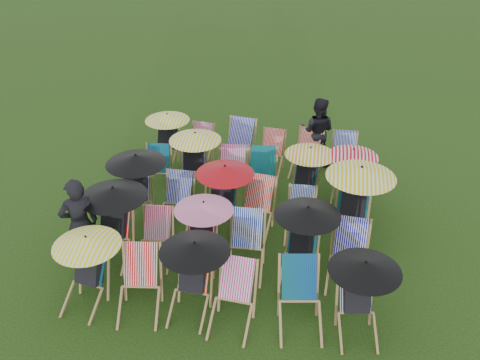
% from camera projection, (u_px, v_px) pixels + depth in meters
% --- Properties ---
extents(ground, '(100.00, 100.00, 0.00)m').
position_uv_depth(ground, '(238.00, 230.00, 10.04)').
color(ground, black).
rests_on(ground, ground).
extents(deckchair_0, '(1.03, 1.09, 1.22)m').
position_uv_depth(deckchair_0, '(85.00, 270.00, 8.09)').
color(deckchair_0, '#A67F4D').
rests_on(deckchair_0, ground).
extents(deckchair_1, '(0.75, 0.97, 0.97)m').
position_uv_depth(deckchair_1, '(139.00, 285.00, 8.04)').
color(deckchair_1, '#A67F4D').
rests_on(deckchair_1, ground).
extents(deckchair_2, '(1.05, 1.10, 1.25)m').
position_uv_depth(deckchair_2, '(192.00, 277.00, 7.94)').
color(deckchair_2, '#A67F4D').
rests_on(deckchair_2, ground).
extents(deckchair_3, '(0.70, 0.92, 0.94)m').
position_uv_depth(deckchair_3, '(232.00, 299.00, 7.80)').
color(deckchair_3, '#A67F4D').
rests_on(deckchair_3, ground).
extents(deckchair_4, '(0.80, 1.01, 0.99)m').
position_uv_depth(deckchair_4, '(300.00, 300.00, 7.76)').
color(deckchair_4, '#A67F4D').
rests_on(deckchair_4, ground).
extents(deckchair_5, '(1.04, 1.12, 1.23)m').
position_uv_depth(deckchair_5, '(360.00, 298.00, 7.58)').
color(deckchair_5, '#A67F4D').
rests_on(deckchair_5, ground).
extents(deckchair_6, '(1.14, 1.18, 1.35)m').
position_uv_depth(deckchair_6, '(112.00, 222.00, 9.04)').
color(deckchair_6, '#A67F4D').
rests_on(deckchair_6, ground).
extents(deckchair_7, '(0.63, 0.84, 0.87)m').
position_uv_depth(deckchair_7, '(155.00, 239.00, 9.10)').
color(deckchair_7, '#A67F4D').
rests_on(deckchair_7, ground).
extents(deckchair_8, '(0.99, 1.06, 1.18)m').
position_uv_depth(deckchair_8, '(202.00, 233.00, 8.94)').
color(deckchair_8, '#A67F4D').
rests_on(deckchair_8, ground).
extents(deckchair_9, '(0.68, 0.92, 0.97)m').
position_uv_depth(deckchair_9, '(246.00, 246.00, 8.84)').
color(deckchair_9, '#A67F4D').
rests_on(deckchair_9, ground).
extents(deckchair_10, '(1.08, 1.13, 1.28)m').
position_uv_depth(deckchair_10, '(303.00, 240.00, 8.67)').
color(deckchair_10, '#A67F4D').
rests_on(deckchair_10, ground).
extents(deckchair_11, '(0.72, 0.95, 0.98)m').
position_uv_depth(deckchair_11, '(348.00, 257.00, 8.60)').
color(deckchair_11, '#A67F4D').
rests_on(deckchair_11, ground).
extents(deckchair_12, '(1.13, 1.21, 1.34)m').
position_uv_depth(deckchair_12, '(135.00, 187.00, 10.02)').
color(deckchair_12, '#A67F4D').
rests_on(deckchair_12, ground).
extents(deckchair_13, '(0.63, 0.87, 0.92)m').
position_uv_depth(deckchair_13, '(176.00, 202.00, 10.03)').
color(deckchair_13, '#A67F4D').
rests_on(deckchair_13, ground).
extents(deckchair_14, '(1.07, 1.11, 1.27)m').
position_uv_depth(deckchair_14, '(222.00, 196.00, 9.81)').
color(deckchair_14, '#A67F4D').
rests_on(deckchair_14, ground).
extents(deckchair_15, '(0.75, 0.96, 0.97)m').
position_uv_depth(deckchair_15, '(255.00, 208.00, 9.81)').
color(deckchair_15, '#A67F4D').
rests_on(deckchair_15, ground).
extents(deckchair_16, '(0.57, 0.79, 0.85)m').
position_uv_depth(deckchair_16, '(301.00, 215.00, 9.71)').
color(deckchair_16, '#A67F4D').
rests_on(deckchair_16, ground).
extents(deckchair_17, '(1.22, 1.28, 1.45)m').
position_uv_depth(deckchair_17, '(355.00, 204.00, 9.43)').
color(deckchair_17, '#A67F4D').
rests_on(deckchair_17, ground).
extents(deckchair_18, '(0.66, 0.87, 0.89)m').
position_uv_depth(deckchair_18, '(157.00, 171.00, 11.04)').
color(deckchair_18, '#A67F4D').
rests_on(deckchair_18, ground).
extents(deckchair_19, '(1.06, 1.15, 1.26)m').
position_uv_depth(deckchair_19, '(194.00, 161.00, 10.96)').
color(deckchair_19, '#A67F4D').
rests_on(deckchair_19, ground).
extents(deckchair_20, '(0.72, 0.96, 0.99)m').
position_uv_depth(deckchair_20, '(232.00, 176.00, 10.77)').
color(deckchair_20, '#A67F4D').
rests_on(deckchair_20, ground).
extents(deckchair_21, '(0.70, 0.94, 0.98)m').
position_uv_depth(deckchair_21, '(261.00, 177.00, 10.75)').
color(deckchair_21, '#A67F4D').
rests_on(deckchair_21, ground).
extents(deckchair_22, '(0.99, 1.05, 1.18)m').
position_uv_depth(deckchair_22, '(306.00, 174.00, 10.59)').
color(deckchair_22, '#A67F4D').
rests_on(deckchair_22, ground).
extents(deckchair_23, '(1.00, 1.05, 1.18)m').
position_uv_depth(deckchair_23, '(348.00, 176.00, 10.52)').
color(deckchair_23, '#A67F4D').
rests_on(deckchair_23, ground).
extents(deckchair_24, '(0.99, 1.04, 1.17)m').
position_uv_depth(deckchair_24, '(166.00, 138.00, 11.97)').
color(deckchair_24, '#A67F4D').
rests_on(deckchair_24, ground).
extents(deckchair_25, '(0.68, 0.87, 0.87)m').
position_uv_depth(deckchair_25, '(198.00, 146.00, 12.02)').
color(deckchair_25, '#A67F4D').
rests_on(deckchair_25, ground).
extents(deckchair_26, '(0.81, 1.03, 1.03)m').
position_uv_depth(deckchair_26, '(237.00, 146.00, 11.84)').
color(deckchair_26, '#A67F4D').
rests_on(deckchair_26, ground).
extents(deckchair_27, '(0.66, 0.85, 0.85)m').
position_uv_depth(deckchair_27, '(271.00, 153.00, 11.76)').
color(deckchair_27, '#A67F4D').
rests_on(deckchair_27, ground).
extents(deckchair_28, '(0.76, 0.95, 0.92)m').
position_uv_depth(deckchair_28, '(306.00, 154.00, 11.64)').
color(deckchair_28, '#A67F4D').
rests_on(deckchair_28, ground).
extents(deckchair_29, '(0.62, 0.85, 0.90)m').
position_uv_depth(deckchair_29, '(344.00, 157.00, 11.57)').
color(deckchair_29, '#A67F4D').
rests_on(deckchair_29, ground).
extents(person_left, '(0.74, 0.69, 1.70)m').
position_uv_depth(person_left, '(80.00, 224.00, 8.76)').
color(person_left, black).
rests_on(person_left, ground).
extents(person_rear, '(0.86, 0.73, 1.57)m').
position_uv_depth(person_rear, '(317.00, 131.00, 11.88)').
color(person_rear, black).
rests_on(person_rear, ground).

